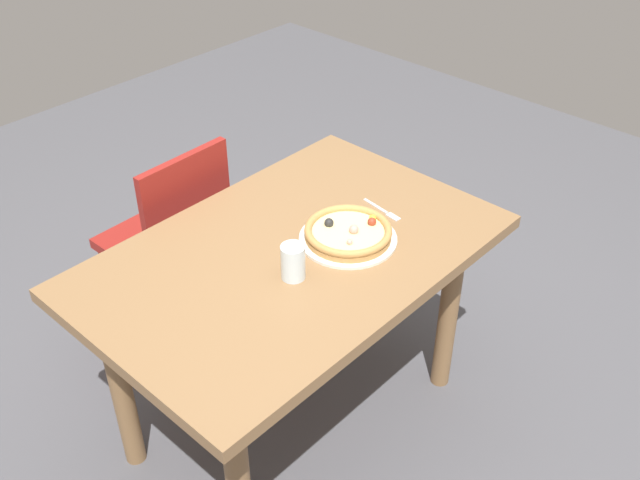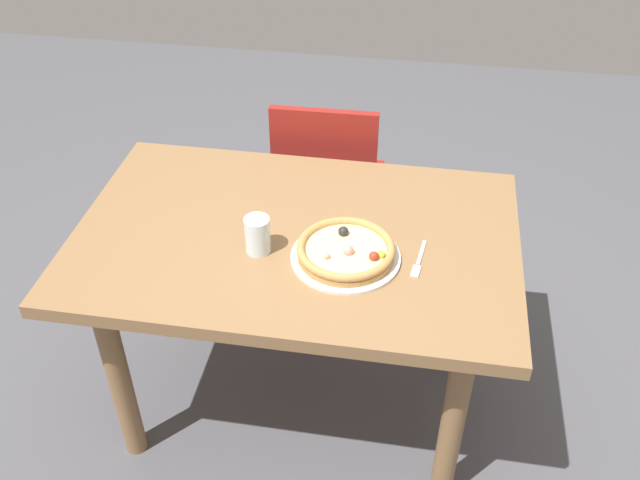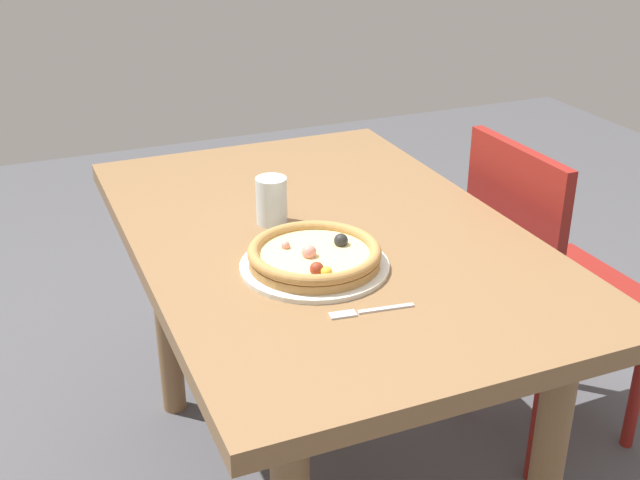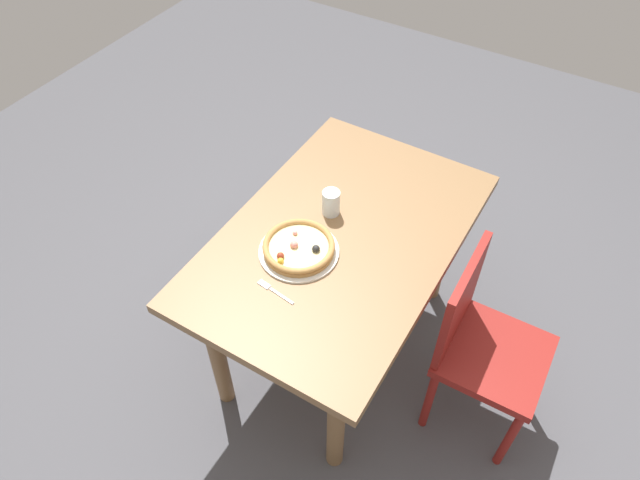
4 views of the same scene
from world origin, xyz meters
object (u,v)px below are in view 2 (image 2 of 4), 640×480
chair_near (329,188)px  pizza (346,250)px  plate (346,257)px  drinking_glass (258,235)px  fork (419,262)px  dining_table (296,261)px

chair_near → pizza: chair_near is taller
plate → drinking_glass: bearing=0.9°
chair_near → pizza: 0.81m
fork → dining_table: bearing=-94.1°
chair_near → fork: (-0.36, 0.71, 0.27)m
dining_table → fork: (-0.37, 0.08, 0.11)m
chair_near → drinking_glass: bearing=-98.3°
dining_table → fork: 0.39m
dining_table → drinking_glass: (0.09, 0.10, 0.16)m
fork → plate: bearing=-77.7°
plate → pizza: bearing=-174.0°
pizza → fork: size_ratio=1.67×
chair_near → dining_table: bearing=-91.4°
dining_table → drinking_glass: size_ratio=11.79×
dining_table → plate: 0.22m
plate → fork: 0.21m
chair_near → fork: 0.85m
dining_table → chair_near: (-0.00, -0.64, -0.16)m
dining_table → drinking_glass: drinking_glass is taller
pizza → fork: bearing=-175.2°
plate → chair_near: bearing=-77.7°
plate → drinking_glass: size_ratio=2.81×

